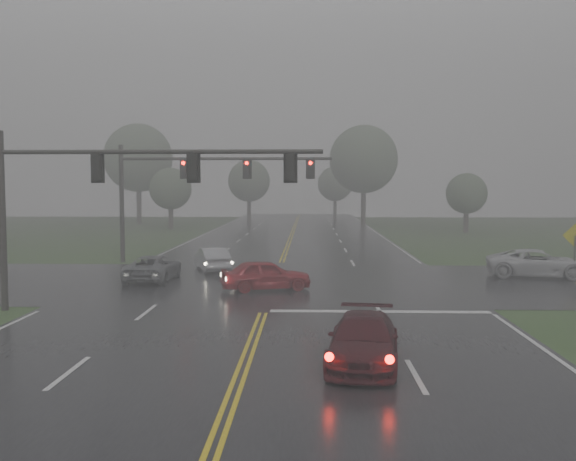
{
  "coord_description": "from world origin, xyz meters",
  "views": [
    {
      "loc": [
        1.77,
        -10.19,
        4.88
      ],
      "look_at": [
        0.89,
        16.0,
        3.05
      ],
      "focal_mm": 40.0,
      "sensor_mm": 36.0,
      "label": 1
    }
  ],
  "objects_px": {
    "sedan_red": "(266,290)",
    "pickup_white": "(538,277)",
    "car_grey": "(153,281)",
    "signal_gantry_near": "(100,185)",
    "signal_gantry_far": "(187,180)",
    "sedan_maroon": "(363,365)",
    "sedan_silver": "(212,271)"
  },
  "relations": [
    {
      "from": "sedan_red",
      "to": "pickup_white",
      "type": "bearing_deg",
      "value": -87.56
    },
    {
      "from": "sedan_red",
      "to": "car_grey",
      "type": "relative_size",
      "value": 0.89
    },
    {
      "from": "signal_gantry_near",
      "to": "signal_gantry_far",
      "type": "height_order",
      "value": "signal_gantry_far"
    },
    {
      "from": "car_grey",
      "to": "pickup_white",
      "type": "height_order",
      "value": "pickup_white"
    },
    {
      "from": "pickup_white",
      "to": "signal_gantry_far",
      "type": "relative_size",
      "value": 0.39
    },
    {
      "from": "car_grey",
      "to": "sedan_maroon",
      "type": "bearing_deg",
      "value": 123.26
    },
    {
      "from": "sedan_red",
      "to": "sedan_silver",
      "type": "bearing_deg",
      "value": 11.91
    },
    {
      "from": "sedan_maroon",
      "to": "car_grey",
      "type": "relative_size",
      "value": 0.97
    },
    {
      "from": "sedan_red",
      "to": "sedan_silver",
      "type": "xyz_separation_m",
      "value": [
        -3.54,
        6.69,
        0.0
      ]
    },
    {
      "from": "sedan_silver",
      "to": "pickup_white",
      "type": "height_order",
      "value": "pickup_white"
    },
    {
      "from": "sedan_maroon",
      "to": "pickup_white",
      "type": "height_order",
      "value": "pickup_white"
    },
    {
      "from": "sedan_silver",
      "to": "car_grey",
      "type": "bearing_deg",
      "value": 38.21
    },
    {
      "from": "sedan_silver",
      "to": "sedan_maroon",
      "type": "bearing_deg",
      "value": 90.74
    },
    {
      "from": "car_grey",
      "to": "signal_gantry_far",
      "type": "distance_m",
      "value": 9.62
    },
    {
      "from": "sedan_maroon",
      "to": "sedan_red",
      "type": "bearing_deg",
      "value": 113.32
    },
    {
      "from": "sedan_silver",
      "to": "signal_gantry_far",
      "type": "bearing_deg",
      "value": -81.58
    },
    {
      "from": "car_grey",
      "to": "signal_gantry_near",
      "type": "bearing_deg",
      "value": 90.7
    },
    {
      "from": "sedan_red",
      "to": "signal_gantry_near",
      "type": "height_order",
      "value": "signal_gantry_near"
    },
    {
      "from": "sedan_red",
      "to": "signal_gantry_far",
      "type": "height_order",
      "value": "signal_gantry_far"
    },
    {
      "from": "pickup_white",
      "to": "signal_gantry_far",
      "type": "height_order",
      "value": "signal_gantry_far"
    },
    {
      "from": "sedan_red",
      "to": "sedan_maroon",
      "type": "bearing_deg",
      "value": 179.86
    },
    {
      "from": "pickup_white",
      "to": "signal_gantry_far",
      "type": "bearing_deg",
      "value": 84.19
    },
    {
      "from": "sedan_maroon",
      "to": "signal_gantry_far",
      "type": "distance_m",
      "value": 25.57
    },
    {
      "from": "car_grey",
      "to": "pickup_white",
      "type": "relative_size",
      "value": 0.88
    },
    {
      "from": "sedan_red",
      "to": "signal_gantry_far",
      "type": "relative_size",
      "value": 0.31
    },
    {
      "from": "sedan_red",
      "to": "signal_gantry_far",
      "type": "xyz_separation_m",
      "value": [
        -5.76,
        10.87,
        5.26
      ]
    },
    {
      "from": "sedan_maroon",
      "to": "sedan_red",
      "type": "height_order",
      "value": "sedan_red"
    },
    {
      "from": "car_grey",
      "to": "signal_gantry_near",
      "type": "xyz_separation_m",
      "value": [
        -0.07,
        -7.89,
        4.93
      ]
    },
    {
      "from": "car_grey",
      "to": "signal_gantry_near",
      "type": "height_order",
      "value": "signal_gantry_near"
    },
    {
      "from": "sedan_red",
      "to": "sedan_silver",
      "type": "height_order",
      "value": "sedan_red"
    },
    {
      "from": "sedan_maroon",
      "to": "signal_gantry_far",
      "type": "height_order",
      "value": "signal_gantry_far"
    },
    {
      "from": "pickup_white",
      "to": "signal_gantry_near",
      "type": "height_order",
      "value": "signal_gantry_near"
    }
  ]
}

